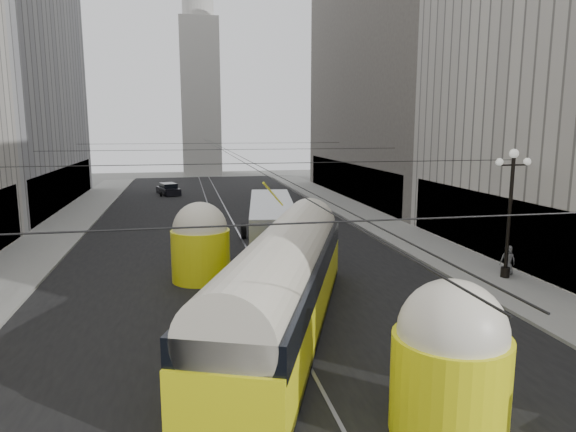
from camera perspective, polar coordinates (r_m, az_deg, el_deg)
name	(u,v)px	position (r m, az deg, el deg)	size (l,w,h in m)	color
road	(228,232)	(37.47, -6.72, -1.83)	(20.00, 85.00, 0.02)	black
sidewalk_left	(62,229)	(41.75, -23.79, -1.30)	(4.00, 72.00, 0.15)	gray
sidewalk_right	(368,217)	(43.43, 8.84, -0.16)	(4.00, 72.00, 0.15)	gray
rail_left	(217,233)	(37.41, -7.87, -1.87)	(0.12, 85.00, 0.04)	gray
rail_right	(238,232)	(37.53, -5.58, -1.79)	(0.12, 85.00, 0.04)	gray
building_right_far	(404,41)	(57.58, 12.81, 18.39)	(12.60, 32.60, 32.60)	#514C47
distant_tower	(200,79)	(84.45, -9.78, 14.78)	(6.00, 6.00, 31.36)	#B2AFA8
lamppost_right_mid	(510,206)	(27.29, 23.45, 1.02)	(1.86, 0.44, 6.37)	black
catenary	(229,152)	(35.74, -6.59, 7.12)	(25.00, 72.00, 0.23)	black
streetcar	(284,281)	(19.08, -0.50, -7.20)	(8.46, 17.22, 4.00)	yellow
city_bus	(272,224)	(31.25, -1.82, -0.94)	(4.26, 12.48, 3.10)	#B0B4B6
sedan_white_far	(267,206)	(45.55, -2.35, 1.10)	(2.29, 4.48, 1.36)	silver
sedan_dark_far	(168,189)	(59.39, -13.15, 2.89)	(2.89, 4.48, 1.31)	black
pedestrian_sidewalk_right	(508,260)	(28.35, 23.23, -4.51)	(0.74, 0.46, 1.52)	slate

